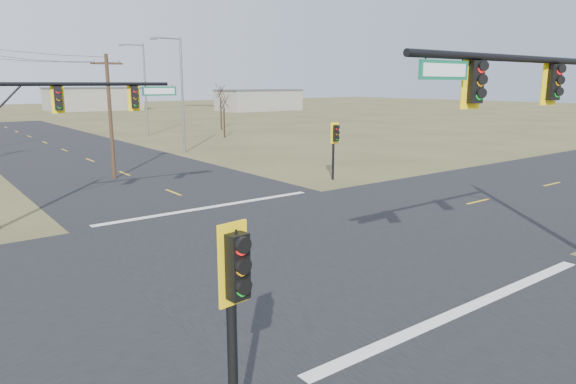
# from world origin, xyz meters

# --- Properties ---
(ground) EXTENTS (320.00, 320.00, 0.00)m
(ground) POSITION_xyz_m (0.00, 0.00, 0.00)
(ground) COLOR olive
(ground) RESTS_ON ground
(road_ew) EXTENTS (160.00, 14.00, 0.02)m
(road_ew) POSITION_xyz_m (0.00, 0.00, 0.01)
(road_ew) COLOR black
(road_ew) RESTS_ON ground
(road_ns) EXTENTS (14.00, 160.00, 0.02)m
(road_ns) POSITION_xyz_m (0.00, 0.00, 0.01)
(road_ns) COLOR black
(road_ns) RESTS_ON ground
(stop_bar_near) EXTENTS (12.00, 0.40, 0.01)m
(stop_bar_near) POSITION_xyz_m (0.00, -7.50, 0.03)
(stop_bar_near) COLOR silver
(stop_bar_near) RESTS_ON road_ns
(stop_bar_far) EXTENTS (12.00, 0.40, 0.01)m
(stop_bar_far) POSITION_xyz_m (0.00, 7.50, 0.03)
(stop_bar_far) COLOR silver
(stop_bar_far) RESTS_ON road_ns
(mast_arm_near) EXTENTS (10.82, 0.59, 7.47)m
(mast_arm_near) POSITION_xyz_m (3.89, -7.50, 5.42)
(mast_arm_near) COLOR black
(mast_arm_near) RESTS_ON ground
(mast_arm_far) EXTENTS (8.84, 0.54, 6.78)m
(mast_arm_far) POSITION_xyz_m (-6.31, 9.60, 4.91)
(mast_arm_far) COLOR black
(mast_arm_far) RESTS_ON ground
(pedestal_signal_ne) EXTENTS (0.64, 0.53, 3.77)m
(pedestal_signal_ne) POSITION_xyz_m (10.16, 9.37, 2.80)
(pedestal_signal_ne) COLOR black
(pedestal_signal_ne) RESTS_ON ground
(pedestal_signal_sw) EXTENTS (0.60, 0.52, 4.16)m
(pedestal_signal_sw) POSITION_xyz_m (-8.31, -8.66, 3.06)
(pedestal_signal_sw) COLOR black
(pedestal_signal_sw) RESTS_ON ground
(utility_pole_near) EXTENTS (1.95, 0.48, 8.04)m
(utility_pole_near) POSITION_xyz_m (-1.20, 18.48, 4.23)
(utility_pole_near) COLOR #48301E
(utility_pole_near) RESTS_ON ground
(streetlight_a) EXTENTS (2.85, 0.33, 10.20)m
(streetlight_a) POSITION_xyz_m (8.14, 27.70, 5.73)
(streetlight_a) COLOR slate
(streetlight_a) RESTS_ON ground
(streetlight_b) EXTENTS (3.01, 0.38, 10.76)m
(streetlight_b) POSITION_xyz_m (11.57, 44.82, 6.05)
(streetlight_b) COLOR slate
(streetlight_b) RESTS_ON ground
(bare_tree_c) EXTENTS (2.67, 2.67, 5.36)m
(bare_tree_c) POSITION_xyz_m (18.00, 37.07, 4.21)
(bare_tree_c) COLOR black
(bare_tree_c) RESTS_ON ground
(bare_tree_d) EXTENTS (3.26, 3.26, 6.56)m
(bare_tree_d) POSITION_xyz_m (22.93, 46.41, 5.28)
(bare_tree_d) COLOR black
(bare_tree_d) RESTS_ON ground
(warehouse_mid) EXTENTS (20.00, 12.00, 5.00)m
(warehouse_mid) POSITION_xyz_m (25.00, 110.00, 2.50)
(warehouse_mid) COLOR gray
(warehouse_mid) RESTS_ON ground
(warehouse_right) EXTENTS (18.00, 10.00, 4.50)m
(warehouse_right) POSITION_xyz_m (55.00, 85.00, 2.25)
(warehouse_right) COLOR gray
(warehouse_right) RESTS_ON ground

